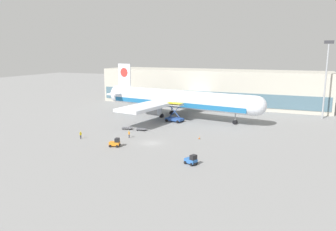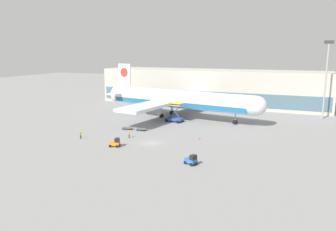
{
  "view_description": "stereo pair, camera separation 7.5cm",
  "coord_description": "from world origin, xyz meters",
  "px_view_note": "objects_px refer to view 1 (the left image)",
  "views": [
    {
      "loc": [
        32.41,
        -67.31,
        21.34
      ],
      "look_at": [
        -1.62,
        13.96,
        4.0
      ],
      "focal_mm": 35.0,
      "sensor_mm": 36.0,
      "label": 1
    },
    {
      "loc": [
        32.48,
        -67.28,
        21.34
      ],
      "look_at": [
        -1.62,
        13.96,
        4.0
      ],
      "focal_mm": 35.0,
      "sensor_mm": 36.0,
      "label": 2
    }
  ],
  "objects_px": {
    "scissor_lift_loader": "(175,115)",
    "traffic_cone_near": "(199,138)",
    "ground_crew_far": "(129,134)",
    "airplane_main": "(175,100)",
    "baggage_tug_mid": "(115,143)",
    "light_mast": "(326,74)",
    "baggage_tug_foreground": "(192,160)",
    "baggage_dolly_second": "(141,129)",
    "baggage_dolly_lead": "(127,128)",
    "ground_crew_near": "(81,134)"
  },
  "relations": [
    {
      "from": "airplane_main",
      "to": "ground_crew_near",
      "type": "relative_size",
      "value": 31.5
    },
    {
      "from": "baggage_tug_foreground",
      "to": "ground_crew_near",
      "type": "height_order",
      "value": "baggage_tug_foreground"
    },
    {
      "from": "baggage_dolly_lead",
      "to": "ground_crew_near",
      "type": "bearing_deg",
      "value": -121.19
    },
    {
      "from": "light_mast",
      "to": "airplane_main",
      "type": "distance_m",
      "value": 48.06
    },
    {
      "from": "airplane_main",
      "to": "ground_crew_far",
      "type": "xyz_separation_m",
      "value": [
        -1.16,
        -28.86,
        -4.81
      ]
    },
    {
      "from": "baggage_dolly_second",
      "to": "traffic_cone_near",
      "type": "xyz_separation_m",
      "value": [
        17.3,
        -2.36,
        -0.03
      ]
    },
    {
      "from": "scissor_lift_loader",
      "to": "baggage_tug_mid",
      "type": "xyz_separation_m",
      "value": [
        -2.56,
        -30.22,
        -1.32
      ]
    },
    {
      "from": "baggage_tug_mid",
      "to": "traffic_cone_near",
      "type": "bearing_deg",
      "value": 25.69
    },
    {
      "from": "ground_crew_near",
      "to": "baggage_tug_mid",
      "type": "bearing_deg",
      "value": 100.47
    },
    {
      "from": "baggage_dolly_lead",
      "to": "ground_crew_near",
      "type": "relative_size",
      "value": 2.06
    },
    {
      "from": "airplane_main",
      "to": "traffic_cone_near",
      "type": "bearing_deg",
      "value": -47.37
    },
    {
      "from": "light_mast",
      "to": "baggage_dolly_lead",
      "type": "height_order",
      "value": "light_mast"
    },
    {
      "from": "baggage_dolly_second",
      "to": "ground_crew_far",
      "type": "xyz_separation_m",
      "value": [
        0.66,
        -7.97,
        0.64
      ]
    },
    {
      "from": "baggage_dolly_second",
      "to": "airplane_main",
      "type": "bearing_deg",
      "value": 77.73
    },
    {
      "from": "baggage_tug_mid",
      "to": "baggage_dolly_lead",
      "type": "bearing_deg",
      "value": 95.03
    },
    {
      "from": "light_mast",
      "to": "baggage_tug_mid",
      "type": "relative_size",
      "value": 9.03
    },
    {
      "from": "baggage_tug_foreground",
      "to": "baggage_tug_mid",
      "type": "bearing_deg",
      "value": -168.84
    },
    {
      "from": "airplane_main",
      "to": "baggage_dolly_lead",
      "type": "bearing_deg",
      "value": -97.0
    },
    {
      "from": "baggage_dolly_second",
      "to": "traffic_cone_near",
      "type": "bearing_deg",
      "value": -15.05
    },
    {
      "from": "ground_crew_far",
      "to": "airplane_main",
      "type": "bearing_deg",
      "value": 120.71
    },
    {
      "from": "ground_crew_near",
      "to": "traffic_cone_near",
      "type": "height_order",
      "value": "ground_crew_near"
    },
    {
      "from": "scissor_lift_loader",
      "to": "airplane_main",
      "type": "bearing_deg",
      "value": 118.34
    },
    {
      "from": "baggage_tug_mid",
      "to": "ground_crew_far",
      "type": "bearing_deg",
      "value": 81.31
    },
    {
      "from": "ground_crew_near",
      "to": "traffic_cone_near",
      "type": "bearing_deg",
      "value": 135.42
    },
    {
      "from": "baggage_dolly_second",
      "to": "traffic_cone_near",
      "type": "height_order",
      "value": "traffic_cone_near"
    },
    {
      "from": "baggage_tug_mid",
      "to": "baggage_tug_foreground",
      "type": "bearing_deg",
      "value": -28.65
    },
    {
      "from": "airplane_main",
      "to": "baggage_dolly_second",
      "type": "height_order",
      "value": "airplane_main"
    },
    {
      "from": "baggage_tug_foreground",
      "to": "airplane_main",
      "type": "bearing_deg",
      "value": 139.68
    },
    {
      "from": "airplane_main",
      "to": "ground_crew_far",
      "type": "relative_size",
      "value": 33.01
    },
    {
      "from": "scissor_lift_loader",
      "to": "baggage_dolly_second",
      "type": "distance_m",
      "value": 14.89
    },
    {
      "from": "scissor_lift_loader",
      "to": "ground_crew_far",
      "type": "relative_size",
      "value": 3.34
    },
    {
      "from": "baggage_tug_mid",
      "to": "ground_crew_far",
      "type": "distance_m",
      "value": 8.13
    },
    {
      "from": "baggage_tug_mid",
      "to": "baggage_dolly_lead",
      "type": "xyz_separation_m",
      "value": [
        -5.86,
        15.71,
        -0.49
      ]
    },
    {
      "from": "airplane_main",
      "to": "light_mast",
      "type": "bearing_deg",
      "value": 28.69
    },
    {
      "from": "baggage_tug_mid",
      "to": "ground_crew_far",
      "type": "xyz_separation_m",
      "value": [
        -0.95,
        8.08,
        0.15
      ]
    },
    {
      "from": "baggage_tug_mid",
      "to": "baggage_dolly_lead",
      "type": "relative_size",
      "value": 0.72
    },
    {
      "from": "light_mast",
      "to": "traffic_cone_near",
      "type": "height_order",
      "value": "light_mast"
    },
    {
      "from": "traffic_cone_near",
      "to": "baggage_dolly_lead",
      "type": "bearing_deg",
      "value": 174.64
    },
    {
      "from": "scissor_lift_loader",
      "to": "ground_crew_near",
      "type": "xyz_separation_m",
      "value": [
        -14.2,
        -27.54,
        -1.1
      ]
    },
    {
      "from": "scissor_lift_loader",
      "to": "traffic_cone_near",
      "type": "height_order",
      "value": "scissor_lift_loader"
    },
    {
      "from": "baggage_tug_foreground",
      "to": "traffic_cone_near",
      "type": "distance_m",
      "value": 18.84
    },
    {
      "from": "scissor_lift_loader",
      "to": "baggage_dolly_second",
      "type": "height_order",
      "value": "scissor_lift_loader"
    },
    {
      "from": "baggage_tug_foreground",
      "to": "baggage_dolly_lead",
      "type": "height_order",
      "value": "baggage_tug_foreground"
    },
    {
      "from": "baggage_tug_mid",
      "to": "baggage_dolly_second",
      "type": "xyz_separation_m",
      "value": [
        -1.62,
        16.05,
        -0.49
      ]
    },
    {
      "from": "light_mast",
      "to": "baggage_tug_foreground",
      "type": "height_order",
      "value": "light_mast"
    },
    {
      "from": "airplane_main",
      "to": "scissor_lift_loader",
      "type": "height_order",
      "value": "airplane_main"
    },
    {
      "from": "ground_crew_far",
      "to": "baggage_dolly_lead",
      "type": "bearing_deg",
      "value": 155.74
    },
    {
      "from": "light_mast",
      "to": "ground_crew_far",
      "type": "xyz_separation_m",
      "value": [
        -45.72,
        -44.84,
        -13.14
      ]
    },
    {
      "from": "baggage_dolly_lead",
      "to": "ground_crew_far",
      "type": "xyz_separation_m",
      "value": [
        4.91,
        -7.64,
        0.64
      ]
    },
    {
      "from": "scissor_lift_loader",
      "to": "ground_crew_far",
      "type": "distance_m",
      "value": 22.46
    }
  ]
}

